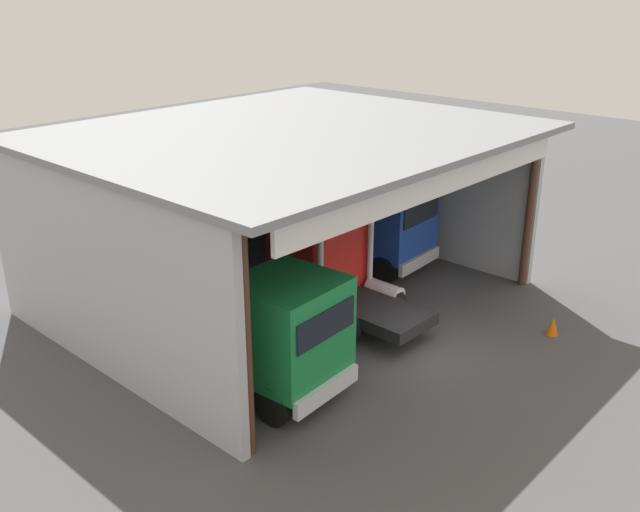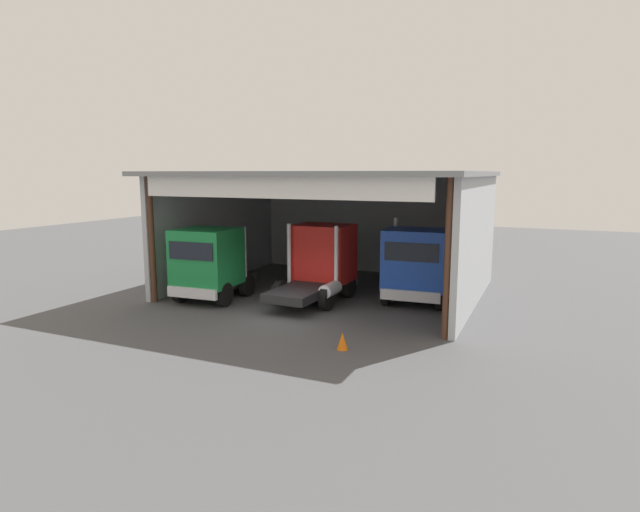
{
  "view_description": "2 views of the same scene",
  "coord_description": "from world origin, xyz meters",
  "px_view_note": "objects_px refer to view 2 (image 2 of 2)",
  "views": [
    {
      "loc": [
        -14.9,
        -9.81,
        9.83
      ],
      "look_at": [
        0.0,
        3.82,
        1.91
      ],
      "focal_mm": 39.69,
      "sensor_mm": 36.0,
      "label": 1
    },
    {
      "loc": [
        9.37,
        -17.09,
        5.58
      ],
      "look_at": [
        0.0,
        3.82,
        1.91
      ],
      "focal_mm": 29.09,
      "sensor_mm": 36.0,
      "label": 2
    }
  ],
  "objects_px": {
    "truck_red_center_left_bay": "(320,262)",
    "truck_blue_center_right_bay": "(416,265)",
    "truck_green_left_bay": "(210,262)",
    "tool_cart": "(323,265)",
    "oil_drum": "(397,269)",
    "traffic_cone": "(342,341)"
  },
  "relations": [
    {
      "from": "truck_red_center_left_bay",
      "to": "truck_blue_center_right_bay",
      "type": "distance_m",
      "value": 4.2
    },
    {
      "from": "truck_green_left_bay",
      "to": "tool_cart",
      "type": "bearing_deg",
      "value": -108.83
    },
    {
      "from": "oil_drum",
      "to": "truck_blue_center_right_bay",
      "type": "bearing_deg",
      "value": -66.49
    },
    {
      "from": "truck_green_left_bay",
      "to": "oil_drum",
      "type": "distance_m",
      "value": 10.49
    },
    {
      "from": "truck_blue_center_right_bay",
      "to": "oil_drum",
      "type": "xyz_separation_m",
      "value": [
        -2.3,
        5.28,
        -1.25
      ]
    },
    {
      "from": "truck_blue_center_right_bay",
      "to": "oil_drum",
      "type": "relative_size",
      "value": 5.17
    },
    {
      "from": "truck_green_left_bay",
      "to": "oil_drum",
      "type": "height_order",
      "value": "truck_green_left_bay"
    },
    {
      "from": "truck_red_center_left_bay",
      "to": "truck_green_left_bay",
      "type": "bearing_deg",
      "value": -151.32
    },
    {
      "from": "truck_green_left_bay",
      "to": "tool_cart",
      "type": "xyz_separation_m",
      "value": [
        2.05,
        7.65,
        -1.22
      ]
    },
    {
      "from": "tool_cart",
      "to": "traffic_cone",
      "type": "relative_size",
      "value": 1.79
    },
    {
      "from": "oil_drum",
      "to": "traffic_cone",
      "type": "distance_m",
      "value": 12.15
    },
    {
      "from": "truck_red_center_left_bay",
      "to": "tool_cart",
      "type": "height_order",
      "value": "truck_red_center_left_bay"
    },
    {
      "from": "truck_blue_center_right_bay",
      "to": "traffic_cone",
      "type": "height_order",
      "value": "truck_blue_center_right_bay"
    },
    {
      "from": "truck_green_left_bay",
      "to": "truck_red_center_left_bay",
      "type": "height_order",
      "value": "truck_red_center_left_bay"
    },
    {
      "from": "truck_blue_center_right_bay",
      "to": "oil_drum",
      "type": "bearing_deg",
      "value": -70.11
    },
    {
      "from": "oil_drum",
      "to": "tool_cart",
      "type": "height_order",
      "value": "tool_cart"
    },
    {
      "from": "traffic_cone",
      "to": "truck_blue_center_right_bay",
      "type": "bearing_deg",
      "value": 84.12
    },
    {
      "from": "truck_blue_center_right_bay",
      "to": "oil_drum",
      "type": "height_order",
      "value": "truck_blue_center_right_bay"
    },
    {
      "from": "truck_green_left_bay",
      "to": "truck_blue_center_right_bay",
      "type": "xyz_separation_m",
      "value": [
        8.4,
        3.15,
        -0.01
      ]
    },
    {
      "from": "truck_blue_center_right_bay",
      "to": "tool_cart",
      "type": "height_order",
      "value": "truck_blue_center_right_bay"
    },
    {
      "from": "truck_green_left_bay",
      "to": "truck_red_center_left_bay",
      "type": "relative_size",
      "value": 0.87
    },
    {
      "from": "truck_green_left_bay",
      "to": "tool_cart",
      "type": "height_order",
      "value": "truck_green_left_bay"
    }
  ]
}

